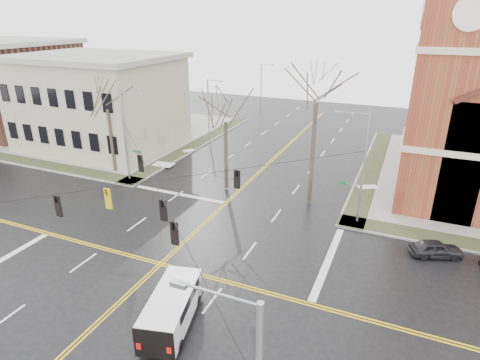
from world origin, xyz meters
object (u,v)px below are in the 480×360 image
at_px(signal_pole_nw, 126,134).
at_px(cargo_van, 173,305).
at_px(tree_nw_far, 107,105).
at_px(tree_ne, 317,95).
at_px(streetlight_north_b, 262,85).
at_px(tree_nw_near, 225,118).
at_px(parked_car_a, 436,249).
at_px(streetlight_north_a, 209,107).
at_px(signal_pole_ne, 361,166).

distance_m(signal_pole_nw, cargo_van, 22.40).
bearing_deg(tree_nw_far, cargo_van, -43.38).
bearing_deg(tree_ne, streetlight_north_b, 117.08).
bearing_deg(tree_nw_near, parked_car_a, -14.71).
xyz_separation_m(streetlight_north_a, cargo_van, (14.56, -32.49, -3.27)).
distance_m(tree_nw_near, tree_ne, 8.65).
relative_size(streetlight_north_a, tree_ne, 0.59).
distance_m(tree_nw_far, tree_nw_near, 13.17).
relative_size(streetlight_north_b, tree_ne, 0.59).
distance_m(parked_car_a, tree_nw_far, 32.80).
distance_m(signal_pole_ne, streetlight_north_a, 27.48).
xyz_separation_m(cargo_van, tree_nw_far, (-18.39, 17.38, 6.13)).
height_order(signal_pole_nw, streetlight_north_b, signal_pole_nw).
xyz_separation_m(streetlight_north_b, parked_car_a, (27.97, -39.45, -3.86)).
xyz_separation_m(signal_pole_ne, signal_pole_nw, (-22.64, 0.00, 0.00)).
bearing_deg(streetlight_north_b, tree_nw_near, -74.91).
relative_size(parked_car_a, tree_ne, 0.27).
distance_m(streetlight_north_a, tree_ne, 23.28).
relative_size(signal_pole_nw, streetlight_north_b, 1.12).
distance_m(signal_pole_ne, tree_ne, 6.87).
relative_size(signal_pole_nw, tree_nw_near, 0.92).
bearing_deg(tree_nw_near, tree_ne, 1.43).
bearing_deg(signal_pole_nw, streetlight_north_a, 87.68).
bearing_deg(tree_ne, cargo_van, -99.41).
xyz_separation_m(signal_pole_nw, cargo_van, (15.22, -15.99, -3.75)).
height_order(cargo_van, tree_nw_far, tree_nw_far).
bearing_deg(cargo_van, streetlight_north_a, 100.46).
xyz_separation_m(signal_pole_ne, tree_nw_near, (-12.66, 1.95, 2.18)).
distance_m(streetlight_north_a, cargo_van, 35.76).
xyz_separation_m(signal_pole_nw, parked_car_a, (28.64, -2.95, -4.34)).
bearing_deg(streetlight_north_b, signal_pole_nw, -91.05).
distance_m(signal_pole_ne, streetlight_north_b, 42.61).
relative_size(streetlight_north_b, tree_nw_far, 0.79).
relative_size(tree_nw_far, tree_ne, 0.75).
relative_size(signal_pole_nw, parked_car_a, 2.50).
height_order(signal_pole_nw, tree_nw_near, tree_nw_near).
xyz_separation_m(streetlight_north_a, tree_nw_near, (9.32, -14.55, 2.66)).
xyz_separation_m(parked_car_a, tree_ne, (-10.41, 5.10, 9.14)).
distance_m(signal_pole_nw, streetlight_north_a, 16.52).
bearing_deg(streetlight_north_a, signal_pole_ne, -36.90).
bearing_deg(streetlight_north_a, streetlight_north_b, 90.00).
bearing_deg(cargo_van, tree_nw_far, 122.95).
bearing_deg(signal_pole_ne, tree_nw_near, 171.26).
height_order(streetlight_north_a, parked_car_a, streetlight_north_a).
bearing_deg(streetlight_north_a, signal_pole_nw, -92.32).
bearing_deg(signal_pole_ne, streetlight_north_a, 143.10).
relative_size(streetlight_north_a, parked_car_a, 2.22).
bearing_deg(streetlight_north_a, cargo_van, -65.87).
relative_size(tree_nw_near, tree_ne, 0.73).
relative_size(signal_pole_nw, tree_ne, 0.67).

